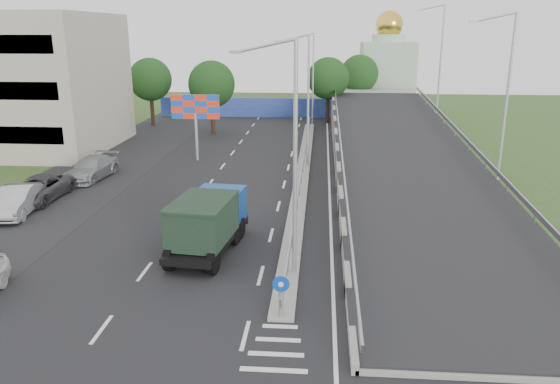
# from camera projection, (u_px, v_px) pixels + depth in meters

# --- Properties ---
(ground) EXTENTS (160.00, 160.00, 0.00)m
(ground) POSITION_uv_depth(u_px,v_px,m) (276.00, 353.00, 18.51)
(ground) COLOR #2D4C1E
(ground) RESTS_ON ground
(road_surface) EXTENTS (26.00, 90.00, 0.04)m
(road_surface) POSITION_uv_depth(u_px,v_px,m) (257.00, 188.00, 37.85)
(road_surface) COLOR black
(road_surface) RESTS_ON ground
(parking_strip) EXTENTS (8.00, 90.00, 0.05)m
(parking_strip) POSITION_uv_depth(u_px,v_px,m) (76.00, 184.00, 38.80)
(parking_strip) COLOR black
(parking_strip) RESTS_ON ground
(median) EXTENTS (1.00, 44.00, 0.20)m
(median) POSITION_uv_depth(u_px,v_px,m) (303.00, 173.00, 41.42)
(median) COLOR gray
(median) RESTS_ON ground
(overpass_ramp) EXTENTS (10.00, 50.00, 3.50)m
(overpass_ramp) POSITION_uv_depth(u_px,v_px,m) (404.00, 154.00, 40.40)
(overpass_ramp) COLOR gray
(overpass_ramp) RESTS_ON ground
(median_guardrail) EXTENTS (0.09, 44.00, 0.71)m
(median_guardrail) POSITION_uv_depth(u_px,v_px,m) (303.00, 165.00, 41.24)
(median_guardrail) COLOR gray
(median_guardrail) RESTS_ON median
(sign_bollard) EXTENTS (0.64, 0.23, 1.67)m
(sign_bollard) POSITION_uv_depth(u_px,v_px,m) (281.00, 296.00, 20.30)
(sign_bollard) COLOR black
(sign_bollard) RESTS_ON median
(lamp_post_near) EXTENTS (2.74, 0.18, 10.08)m
(lamp_post_near) POSITION_uv_depth(u_px,v_px,m) (291.00, 149.00, 22.58)
(lamp_post_near) COLOR #B2B5B7
(lamp_post_near) RESTS_ON median
(lamp_post_mid) EXTENTS (2.74, 0.18, 10.08)m
(lamp_post_mid) POSITION_uv_depth(u_px,v_px,m) (306.00, 94.00, 41.70)
(lamp_post_mid) COLOR #B2B5B7
(lamp_post_mid) RESTS_ON median
(lamp_post_far) EXTENTS (2.74, 0.18, 10.08)m
(lamp_post_far) POSITION_uv_depth(u_px,v_px,m) (311.00, 74.00, 60.81)
(lamp_post_far) COLOR #B2B5B7
(lamp_post_far) RESTS_ON median
(blue_wall) EXTENTS (30.00, 0.50, 2.40)m
(blue_wall) POSITION_uv_depth(u_px,v_px,m) (279.00, 108.00, 68.16)
(blue_wall) COLOR #2F2B9E
(blue_wall) RESTS_ON ground
(church) EXTENTS (7.00, 7.00, 13.80)m
(church) POSITION_uv_depth(u_px,v_px,m) (387.00, 70.00, 73.60)
(church) COLOR #B2CCAD
(church) RESTS_ON ground
(billboard) EXTENTS (4.00, 0.24, 5.50)m
(billboard) POSITION_uv_depth(u_px,v_px,m) (195.00, 111.00, 44.74)
(billboard) COLOR #B2B5B7
(billboard) RESTS_ON ground
(tree_left_mid) EXTENTS (4.80, 4.80, 7.60)m
(tree_left_mid) POSITION_uv_depth(u_px,v_px,m) (212.00, 84.00, 56.00)
(tree_left_mid) COLOR black
(tree_left_mid) RESTS_ON ground
(tree_median_far) EXTENTS (4.80, 4.80, 7.60)m
(tree_median_far) POSITION_uv_depth(u_px,v_px,m) (328.00, 79.00, 62.76)
(tree_median_far) COLOR black
(tree_median_far) RESTS_ON ground
(tree_left_far) EXTENTS (4.80, 4.80, 7.60)m
(tree_left_far) POSITION_uv_depth(u_px,v_px,m) (150.00, 80.00, 61.36)
(tree_left_far) COLOR black
(tree_left_far) RESTS_ON ground
(tree_ramp_far) EXTENTS (4.80, 4.80, 7.60)m
(tree_ramp_far) POSITION_uv_depth(u_px,v_px,m) (359.00, 74.00, 69.16)
(tree_ramp_far) COLOR black
(tree_ramp_far) RESTS_ON ground
(dump_truck) EXTENTS (3.15, 6.77, 2.88)m
(dump_truck) POSITION_uv_depth(u_px,v_px,m) (208.00, 220.00, 26.69)
(dump_truck) COLOR black
(dump_truck) RESTS_ON ground
(parked_car_b) EXTENTS (2.50, 5.29, 1.68)m
(parked_car_b) POSITION_uv_depth(u_px,v_px,m) (17.00, 201.00, 32.31)
(parked_car_b) COLOR #A8A9AE
(parked_car_b) RESTS_ON ground
(parked_car_c) EXTENTS (2.68, 5.62, 1.55)m
(parked_car_c) POSITION_uv_depth(u_px,v_px,m) (38.00, 189.00, 34.87)
(parked_car_c) COLOR #3A383E
(parked_car_c) RESTS_ON ground
(parked_car_d) EXTENTS (2.77, 5.71, 1.60)m
(parked_car_d) POSITION_uv_depth(u_px,v_px,m) (91.00, 168.00, 40.04)
(parked_car_d) COLOR gray
(parked_car_d) RESTS_ON ground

